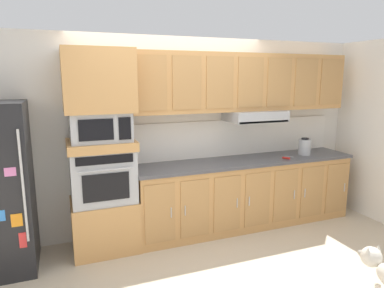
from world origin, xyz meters
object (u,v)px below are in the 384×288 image
at_px(built_in_oven, 103,175).
at_px(screwdriver, 286,158).
at_px(electric_kettle, 305,147).
at_px(microwave, 100,126).

bearing_deg(built_in_oven, screwdriver, -4.17).
distance_m(built_in_oven, screwdriver, 2.39).
relative_size(built_in_oven, electric_kettle, 2.92).
xyz_separation_m(built_in_oven, electric_kettle, (2.78, -0.05, 0.13)).
xyz_separation_m(built_in_oven, microwave, (0.00, -0.00, 0.56)).
height_order(built_in_oven, screwdriver, built_in_oven).
xyz_separation_m(screwdriver, electric_kettle, (0.39, 0.13, 0.10)).
height_order(microwave, screwdriver, microwave).
bearing_deg(screwdriver, electric_kettle, 17.89).
bearing_deg(screwdriver, built_in_oven, 175.83).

